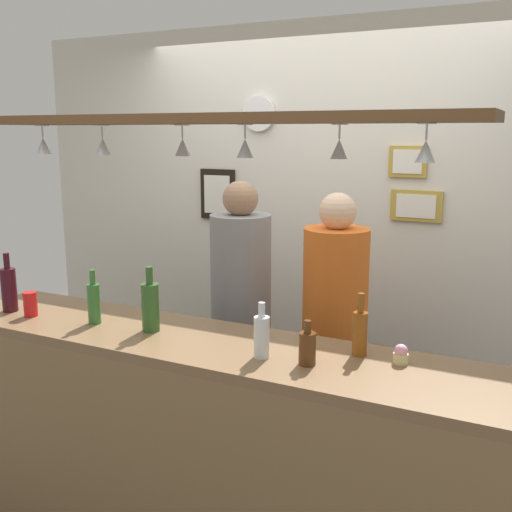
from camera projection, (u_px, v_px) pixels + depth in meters
name	position (u px, v px, depth m)	size (l,w,h in m)	color
ground_plane	(247.00, 509.00, 3.12)	(8.00, 8.00, 0.00)	#4C4742
back_wall	(326.00, 232.00, 3.82)	(4.40, 0.06, 2.60)	silver
bar_counter	(192.00, 428.00, 2.53)	(2.70, 0.55, 1.04)	brown
overhead_glass_rack	(213.00, 119.00, 2.45)	(2.20, 0.36, 0.04)	brown
hanging_wineglass_far_left	(43.00, 145.00, 2.81)	(0.07, 0.07, 0.13)	silver
hanging_wineglass_left	(103.00, 145.00, 2.66)	(0.07, 0.07, 0.13)	silver
hanging_wineglass_center_left	(183.00, 146.00, 2.56)	(0.07, 0.07, 0.13)	silver
hanging_wineglass_center	(245.00, 147.00, 2.38)	(0.07, 0.07, 0.13)	silver
hanging_wineglass_center_right	(339.00, 148.00, 2.30)	(0.07, 0.07, 0.13)	silver
hanging_wineglass_right	(426.00, 150.00, 2.03)	(0.07, 0.07, 0.13)	silver
person_left_grey_shirt	(241.00, 299.00, 3.37)	(0.34, 0.34, 1.67)	#2D334C
person_right_orange_shirt	(335.00, 316.00, 3.14)	(0.34, 0.34, 1.63)	#2D334C
bottle_wine_dark_red	(9.00, 288.00, 3.01)	(0.08, 0.08, 0.30)	#380F19
bottle_champagne_green	(150.00, 306.00, 2.71)	(0.08, 0.08, 0.30)	#2D5623
bottle_soda_clear	(262.00, 335.00, 2.39)	(0.06, 0.06, 0.23)	silver
bottle_beer_brown_stubby	(307.00, 347.00, 2.32)	(0.07, 0.07, 0.18)	#512D14
bottle_beer_amber_tall	(360.00, 331.00, 2.42)	(0.06, 0.06, 0.26)	brown
bottle_beer_green_import	(94.00, 302.00, 2.82)	(0.06, 0.06, 0.26)	#336B2D
drink_can	(30.00, 304.00, 2.94)	(0.07, 0.07, 0.12)	red
cupcake	(401.00, 355.00, 2.34)	(0.06, 0.06, 0.08)	beige
picture_frame_caricature	(218.00, 194.00, 4.07)	(0.26, 0.02, 0.34)	black
picture_frame_upper_small	(408.00, 162.00, 3.46)	(0.22, 0.02, 0.18)	#B29338
picture_frame_lower_pair	(416.00, 206.00, 3.49)	(0.30, 0.02, 0.18)	#B29338
wall_clock	(259.00, 114.00, 3.82)	(0.22, 0.22, 0.03)	white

